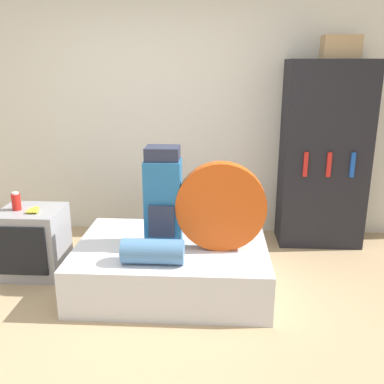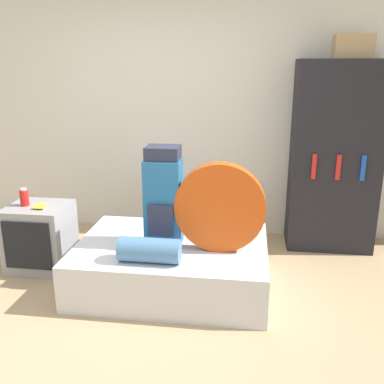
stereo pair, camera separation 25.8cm
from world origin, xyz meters
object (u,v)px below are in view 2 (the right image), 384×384
object	(u,v)px
bookshelf	(334,158)
cardboard_box	(353,46)
backpack	(163,198)
television	(40,237)
sleeping_roll	(150,250)
canister	(24,197)
tent_bag	(220,207)

from	to	relation	value
bookshelf	cardboard_box	xyz separation A→B (m)	(0.07, 0.02, 1.04)
backpack	television	size ratio (longest dim) A/B	1.36
sleeping_roll	television	xyz separation A→B (m)	(-1.15, 0.54, -0.18)
backpack	television	distance (m)	1.30
canister	cardboard_box	size ratio (longest dim) A/B	0.46
backpack	bookshelf	distance (m)	1.84
sleeping_roll	canister	size ratio (longest dim) A/B	2.90
backpack	tent_bag	distance (m)	0.47
backpack	television	world-z (taller)	backpack
television	canister	world-z (taller)	canister
backpack	cardboard_box	world-z (taller)	cardboard_box
canister	television	bearing A→B (deg)	3.46
television	cardboard_box	bearing A→B (deg)	17.82
television	bookshelf	distance (m)	2.90
sleeping_roll	cardboard_box	world-z (taller)	cardboard_box
backpack	tent_bag	bearing A→B (deg)	-7.83
television	canister	size ratio (longest dim) A/B	3.75
television	bookshelf	size ratio (longest dim) A/B	0.32
backpack	cardboard_box	size ratio (longest dim) A/B	2.35
tent_bag	television	xyz separation A→B (m)	(-1.65, 0.25, -0.44)
tent_bag	bookshelf	xyz separation A→B (m)	(1.04, 1.12, 0.19)
backpack	canister	xyz separation A→B (m)	(-1.30, 0.18, -0.11)
backpack	cardboard_box	bearing A→B (deg)	34.27
backpack	bookshelf	bearing A→B (deg)	35.14
sleeping_roll	bookshelf	xyz separation A→B (m)	(1.54, 1.41, 0.45)
tent_bag	bookshelf	world-z (taller)	bookshelf
sleeping_roll	canister	distance (m)	1.38
backpack	television	bearing A→B (deg)	171.27
tent_bag	television	world-z (taller)	tent_bag
tent_bag	cardboard_box	xyz separation A→B (m)	(1.11, 1.14, 1.23)
tent_bag	cardboard_box	distance (m)	2.01
canister	tent_bag	bearing A→B (deg)	-7.76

